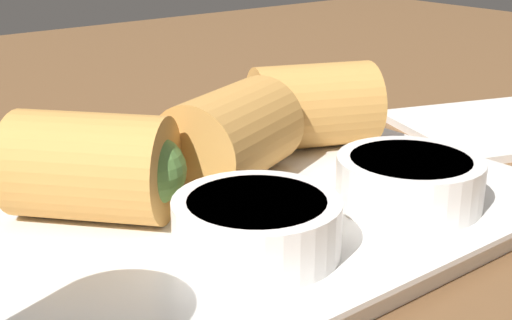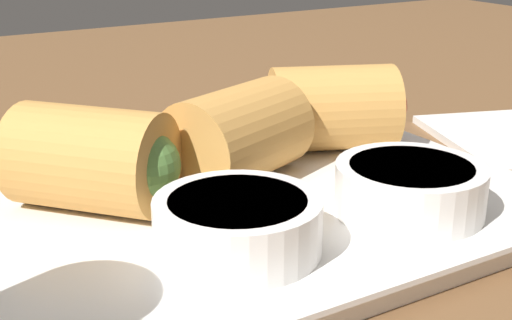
{
  "view_description": "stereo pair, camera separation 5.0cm",
  "coord_description": "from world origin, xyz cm",
  "px_view_note": "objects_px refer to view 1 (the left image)",
  "views": [
    {
      "loc": [
        21.6,
        30.51,
        18.95
      ],
      "look_at": [
        -1.56,
        1.49,
        5.75
      ],
      "focal_mm": 50.0,
      "sensor_mm": 36.0,
      "label": 1
    },
    {
      "loc": [
        17.49,
        33.36,
        18.95
      ],
      "look_at": [
        -1.56,
        1.49,
        5.75
      ],
      "focal_mm": 50.0,
      "sensor_mm": 36.0,
      "label": 2
    }
  ],
  "objects_px": {
    "serving_plate": "(256,210)",
    "napkin": "(498,125)",
    "dipping_bowl_far": "(409,179)",
    "dipping_bowl_near": "(257,224)",
    "spoon": "(183,136)"
  },
  "relations": [
    {
      "from": "serving_plate",
      "to": "napkin",
      "type": "height_order",
      "value": "serving_plate"
    },
    {
      "from": "spoon",
      "to": "dipping_bowl_far",
      "type": "bearing_deg",
      "value": 94.2
    },
    {
      "from": "dipping_bowl_near",
      "to": "dipping_bowl_far",
      "type": "relative_size",
      "value": 1.0
    },
    {
      "from": "dipping_bowl_far",
      "to": "dipping_bowl_near",
      "type": "bearing_deg",
      "value": -3.74
    },
    {
      "from": "napkin",
      "to": "serving_plate",
      "type": "bearing_deg",
      "value": 4.21
    },
    {
      "from": "dipping_bowl_near",
      "to": "spoon",
      "type": "distance_m",
      "value": 0.22
    },
    {
      "from": "dipping_bowl_near",
      "to": "napkin",
      "type": "bearing_deg",
      "value": -166.88
    },
    {
      "from": "dipping_bowl_far",
      "to": "napkin",
      "type": "relative_size",
      "value": 0.42
    },
    {
      "from": "dipping_bowl_far",
      "to": "serving_plate",
      "type": "bearing_deg",
      "value": -44.31
    },
    {
      "from": "dipping_bowl_far",
      "to": "napkin",
      "type": "distance_m",
      "value": 0.22
    },
    {
      "from": "serving_plate",
      "to": "spoon",
      "type": "xyz_separation_m",
      "value": [
        -0.05,
        -0.15,
        -0.0
      ]
    },
    {
      "from": "spoon",
      "to": "napkin",
      "type": "distance_m",
      "value": 0.25
    },
    {
      "from": "serving_plate",
      "to": "napkin",
      "type": "bearing_deg",
      "value": -175.79
    },
    {
      "from": "dipping_bowl_near",
      "to": "serving_plate",
      "type": "bearing_deg",
      "value": -128.3
    },
    {
      "from": "napkin",
      "to": "spoon",
      "type": "bearing_deg",
      "value": -29.53
    }
  ]
}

